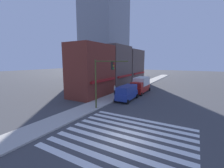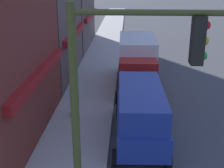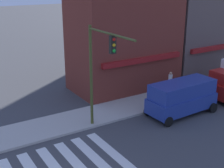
% 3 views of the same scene
% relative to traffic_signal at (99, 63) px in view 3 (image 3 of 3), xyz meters
% --- Properties ---
extents(sidewalk_left, '(120.00, 3.00, 0.15)m').
position_rel_traffic_signal_xyz_m(sidewalk_left, '(-4.89, 2.12, -4.28)').
color(sidewalk_left, '#B2ADA3').
rests_on(sidewalk_left, ground_plane).
extents(storefront_row, '(26.82, 5.30, 9.66)m').
position_rel_traffic_signal_xyz_m(storefront_row, '(14.96, 6.11, 0.32)').
color(storefront_row, maroon).
rests_on(storefront_row, ground_plane).
extents(traffic_signal, '(0.32, 4.56, 6.41)m').
position_rel_traffic_signal_xyz_m(traffic_signal, '(0.00, 0.00, 0.00)').
color(traffic_signal, '#474C1E').
rests_on(traffic_signal, ground_plane).
extents(van_blue, '(5.06, 2.22, 2.34)m').
position_rel_traffic_signal_xyz_m(van_blue, '(6.10, -0.68, -3.07)').
color(van_blue, navy).
rests_on(van_blue, ground_plane).
extents(pedestrian_white_shirt, '(0.32, 0.32, 1.77)m').
position_rel_traffic_signal_xyz_m(pedestrian_white_shirt, '(7.97, 2.57, -3.29)').
color(pedestrian_white_shirt, '#23232D').
rests_on(pedestrian_white_shirt, sidewalk_left).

